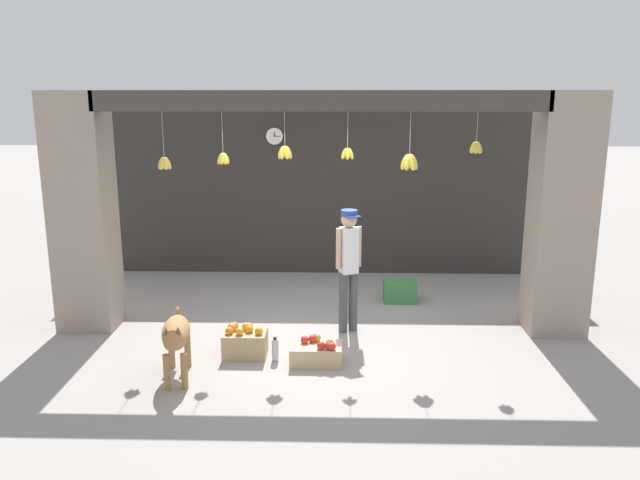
# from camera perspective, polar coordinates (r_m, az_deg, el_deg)

# --- Properties ---
(ground_plane) EXTENTS (60.00, 60.00, 0.00)m
(ground_plane) POSITION_cam_1_polar(r_m,az_deg,el_deg) (7.84, -0.09, -8.81)
(ground_plane) COLOR gray
(shop_back_wall) EXTENTS (7.22, 0.12, 2.98)m
(shop_back_wall) POSITION_cam_1_polar(r_m,az_deg,el_deg) (10.30, 0.38, 5.09)
(shop_back_wall) COLOR #2D2B28
(shop_back_wall) RESTS_ON ground_plane
(shop_pillar_left) EXTENTS (0.70, 0.60, 2.98)m
(shop_pillar_left) POSITION_cam_1_polar(r_m,az_deg,el_deg) (8.33, -20.85, 2.32)
(shop_pillar_left) COLOR gray
(shop_pillar_left) RESTS_ON ground_plane
(shop_pillar_right) EXTENTS (0.70, 0.60, 2.98)m
(shop_pillar_right) POSITION_cam_1_polar(r_m,az_deg,el_deg) (8.18, 21.20, 2.11)
(shop_pillar_right) COLOR gray
(shop_pillar_right) RESTS_ON ground_plane
(storefront_awning) EXTENTS (5.32, 0.28, 0.94)m
(storefront_awning) POSITION_cam_1_polar(r_m,az_deg,el_deg) (7.39, -0.01, 12.29)
(storefront_awning) COLOR #3D3833
(dog) EXTENTS (0.41, 1.04, 0.72)m
(dog) POSITION_cam_1_polar(r_m,az_deg,el_deg) (6.71, -13.05, -8.53)
(dog) COLOR #9E7042
(dog) RESTS_ON ground_plane
(shopkeeper) EXTENTS (0.32, 0.29, 1.56)m
(shopkeeper) POSITION_cam_1_polar(r_m,az_deg,el_deg) (7.74, 2.63, -2.01)
(shopkeeper) COLOR #424247
(shopkeeper) RESTS_ON ground_plane
(fruit_crate_oranges) EXTENTS (0.49, 0.38, 0.37)m
(fruit_crate_oranges) POSITION_cam_1_polar(r_m,az_deg,el_deg) (7.30, -6.90, -9.21)
(fruit_crate_oranges) COLOR tan
(fruit_crate_oranges) RESTS_ON ground_plane
(fruit_crate_apples) EXTENTS (0.58, 0.36, 0.29)m
(fruit_crate_apples) POSITION_cam_1_polar(r_m,az_deg,el_deg) (7.08, -0.31, -10.21)
(fruit_crate_apples) COLOR tan
(fruit_crate_apples) RESTS_ON ground_plane
(produce_box_green) EXTENTS (0.47, 0.33, 0.30)m
(produce_box_green) POSITION_cam_1_polar(r_m,az_deg,el_deg) (9.14, 7.30, -4.67)
(produce_box_green) COLOR #387A42
(produce_box_green) RESTS_ON ground_plane
(water_bottle) EXTENTS (0.08, 0.08, 0.28)m
(water_bottle) POSITION_cam_1_polar(r_m,az_deg,el_deg) (7.15, -4.12, -9.96)
(water_bottle) COLOR silver
(water_bottle) RESTS_ON ground_plane
(wall_clock) EXTENTS (0.29, 0.03, 0.29)m
(wall_clock) POSITION_cam_1_polar(r_m,az_deg,el_deg) (10.19, -4.18, 9.45)
(wall_clock) COLOR black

